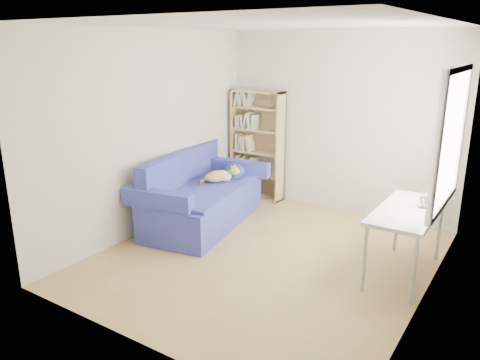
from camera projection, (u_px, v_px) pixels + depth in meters
name	position (u px, v px, depth m)	size (l,w,h in m)	color
ground	(266.00, 257.00, 5.50)	(4.00, 4.00, 0.00)	#9C7A46
room_shell	(278.00, 119.00, 5.01)	(3.54, 4.04, 2.62)	silver
sofa	(202.00, 198.00, 6.46)	(1.28, 2.14, 0.98)	navy
bookshelf	(257.00, 149.00, 7.42)	(0.86, 0.27, 1.72)	tan
desk	(407.00, 215.00, 4.91)	(0.58, 1.26, 0.75)	silver
pen_cup	(424.00, 202.00, 4.91)	(0.09, 0.09, 0.18)	white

